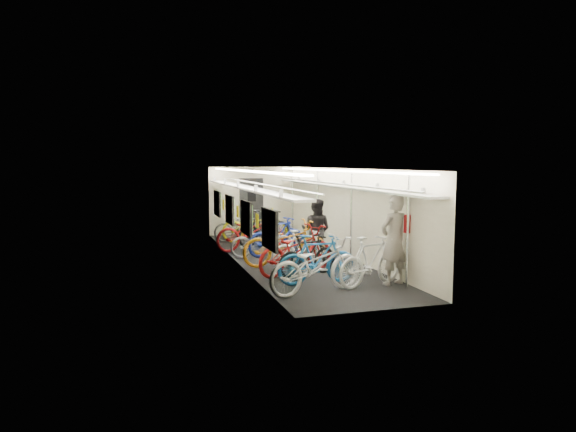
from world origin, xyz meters
TOP-DOWN VIEW (x-y plane):
  - train_car_shell at (-0.36, 0.71)m, footprint 10.00×10.00m
  - bicycle_0 at (-0.62, -3.58)m, footprint 2.24×1.27m
  - bicycle_1 at (-0.34, -2.88)m, footprint 1.78×0.54m
  - bicycle_2 at (-0.47, -1.83)m, footprint 2.25×1.49m
  - bicycle_3 at (-0.27, -2.06)m, footprint 1.64×0.90m
  - bicycle_4 at (-0.45, -0.84)m, footprint 2.20×0.84m
  - bicycle_5 at (-0.07, -1.13)m, footprint 1.57×0.52m
  - bicycle_6 at (-0.71, 0.43)m, footprint 1.77×0.70m
  - bicycle_7 at (-0.28, 0.53)m, footprint 1.89×1.02m
  - bicycle_8 at (-0.78, 1.57)m, footprint 2.20×1.07m
  - bicycle_9 at (-0.20, 2.24)m, footprint 1.97×1.11m
  - bicycle_10 at (-0.33, 3.00)m, footprint 2.22×1.31m
  - bicycle_11 at (0.67, -3.36)m, footprint 1.83×1.06m
  - bicycle_12 at (-0.67, 3.26)m, footprint 1.92×0.91m
  - bicycle_14 at (-0.34, 4.35)m, footprint 1.77×0.86m
  - passenger_near at (1.18, -3.36)m, footprint 0.80×0.65m
  - passenger_mid at (0.47, -0.53)m, footprint 1.00×0.96m
  - backpack at (1.55, -3.38)m, footprint 0.29×0.21m

SIDE VIEW (x-z plane):
  - bicycle_14 at x=-0.34m, z-range 0.00..0.89m
  - bicycle_6 at x=-0.71m, z-range 0.00..0.91m
  - bicycle_5 at x=-0.07m, z-range 0.00..0.93m
  - bicycle_3 at x=-0.27m, z-range 0.00..0.95m
  - bicycle_12 at x=-0.67m, z-range 0.00..0.97m
  - bicycle_1 at x=-0.34m, z-range 0.00..1.06m
  - bicycle_11 at x=0.67m, z-range 0.00..1.06m
  - bicycle_7 at x=-0.28m, z-range 0.00..1.09m
  - bicycle_10 at x=-0.33m, z-range 0.00..1.10m
  - bicycle_8 at x=-0.78m, z-range 0.00..1.11m
  - bicycle_0 at x=-0.62m, z-range 0.00..1.11m
  - bicycle_2 at x=-0.47m, z-range 0.00..1.12m
  - bicycle_9 at x=-0.20m, z-range 0.00..1.14m
  - bicycle_4 at x=-0.45m, z-range 0.00..1.14m
  - passenger_mid at x=0.47m, z-range 0.00..1.63m
  - passenger_near at x=1.18m, z-range 0.00..1.90m
  - backpack at x=1.55m, z-range 1.09..1.47m
  - train_car_shell at x=-0.36m, z-range -3.34..6.66m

